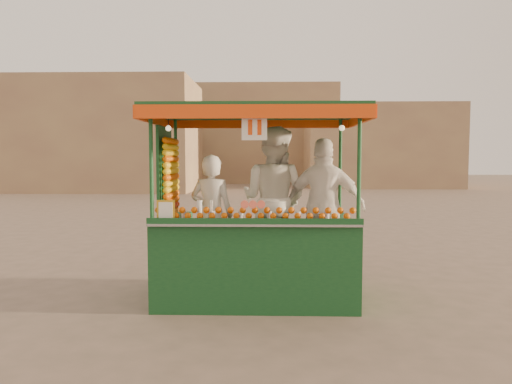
{
  "coord_description": "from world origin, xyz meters",
  "views": [
    {
      "loc": [
        0.12,
        -6.11,
        1.79
      ],
      "look_at": [
        -0.04,
        -0.08,
        1.35
      ],
      "focal_mm": 33.01,
      "sensor_mm": 36.0,
      "label": 1
    }
  ],
  "objects_px": {
    "vendor_left": "(212,215)",
    "vendor_middle": "(274,200)",
    "juice_cart": "(251,238)",
    "vendor_right": "(324,207)"
  },
  "relations": [
    {
      "from": "vendor_left",
      "to": "vendor_middle",
      "type": "xyz_separation_m",
      "value": [
        0.8,
        0.19,
        0.18
      ]
    },
    {
      "from": "vendor_left",
      "to": "vendor_right",
      "type": "relative_size",
      "value": 0.88
    },
    {
      "from": "juice_cart",
      "to": "vendor_middle",
      "type": "bearing_deg",
      "value": 51.83
    },
    {
      "from": "vendor_left",
      "to": "vendor_middle",
      "type": "bearing_deg",
      "value": -154.35
    },
    {
      "from": "juice_cart",
      "to": "vendor_right",
      "type": "height_order",
      "value": "juice_cart"
    },
    {
      "from": "juice_cart",
      "to": "vendor_right",
      "type": "distance_m",
      "value": 1.04
    },
    {
      "from": "vendor_middle",
      "to": "vendor_right",
      "type": "height_order",
      "value": "vendor_middle"
    },
    {
      "from": "juice_cart",
      "to": "vendor_right",
      "type": "xyz_separation_m",
      "value": [
        0.95,
        0.2,
        0.38
      ]
    },
    {
      "from": "vendor_middle",
      "to": "vendor_right",
      "type": "distance_m",
      "value": 0.68
    },
    {
      "from": "juice_cart",
      "to": "vendor_left",
      "type": "bearing_deg",
      "value": 160.55
    }
  ]
}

